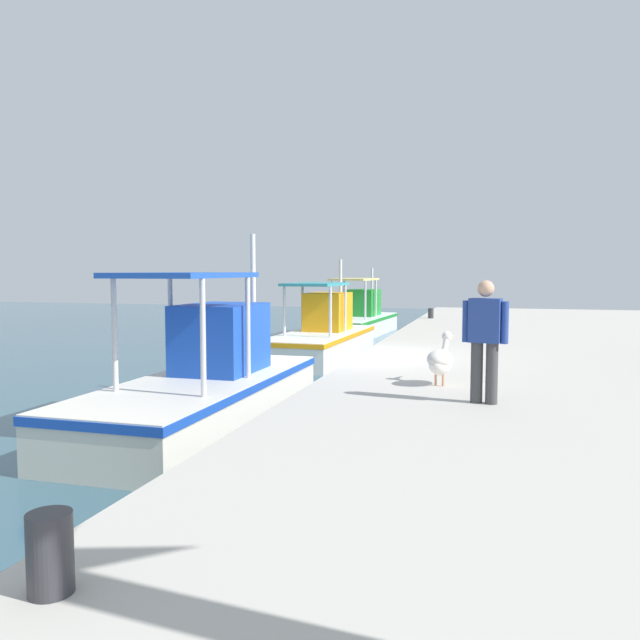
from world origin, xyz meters
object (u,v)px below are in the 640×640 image
Objects in this scene: fishing_boat_third at (359,320)px; fishing_boat_nearest at (205,386)px; mooring_bollard_nearest at (50,553)px; fishing_boat_second at (322,337)px; fisherman_standing at (485,336)px; pelican at (441,360)px; mooring_bollard_second at (431,313)px.

fishing_boat_nearest is at bearing -177.41° from fishing_boat_third.
mooring_bollard_nearest is at bearing -160.90° from fishing_boat_nearest.
mooring_bollard_nearest is at bearing -170.28° from fishing_boat_second.
fisherman_standing is at bearing -162.22° from fishing_boat_third.
fishing_boat_third is at bearing 17.78° from fisherman_standing.
fisherman_standing reaches higher than pelican.
mooring_bollard_second is at bearing -9.23° from fishing_boat_nearest.
fisherman_standing is (-0.85, -4.51, 1.05)m from fishing_boat_nearest.
fishing_boat_nearest is at bearing -178.38° from fishing_boat_second.
fishing_boat_second is at bearing -176.32° from fishing_boat_third.
fishing_boat_nearest reaches higher than fishing_boat_third.
mooring_bollard_nearest is 1.21× the size of mooring_bollard_second.
fishing_boat_nearest is at bearing 79.30° from fisherman_standing.
fishing_boat_third is (7.24, 0.47, -0.04)m from fishing_boat_second.
fishing_boat_third is at bearing 16.76° from pelican.
fisherman_standing reaches higher than mooring_bollard_nearest.
pelican is at bearing -12.32° from mooring_bollard_nearest.
fisherman_standing is 4.41× the size of mooring_bollard_second.
pelican is at bearing -85.00° from fishing_boat_nearest.
pelican is at bearing -163.24° from fishing_boat_third.
fishing_boat_third is 17.08m from fisherman_standing.
fishing_boat_second is 7.26m from fishing_boat_third.
fishing_boat_third is 3.73× the size of fisherman_standing.
fisherman_standing is at bearing -171.67° from mooring_bollard_second.
pelican is 2.59× the size of mooring_bollard_second.
fisherman_standing reaches higher than mooring_bollard_second.
mooring_bollard_second is at bearing -22.73° from fishing_boat_second.
pelican is (0.34, -3.84, 0.54)m from fishing_boat_nearest.
mooring_bollard_second is at bearing 6.29° from pelican.
fisherman_standing is at bearing -152.21° from fishing_boat_second.
fishing_boat_second is at bearing 27.79° from fisherman_standing.
fishing_boat_second reaches higher than fisherman_standing.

